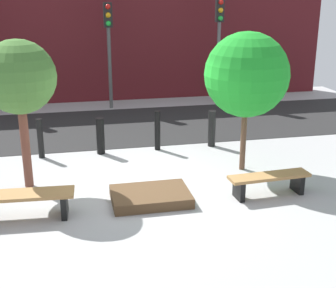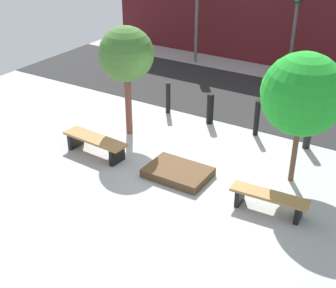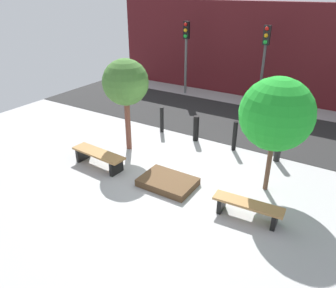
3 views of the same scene
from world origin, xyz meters
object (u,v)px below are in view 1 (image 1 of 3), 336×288
object	(u,v)px
bench_left	(22,200)
bollard_center	(157,131)
bollard_far_left	(40,138)
bollard_right	(212,129)
bollard_left	(100,136)
traffic_light_mid_east	(219,32)
planter_bed	(151,196)
bench_right	(269,181)
traffic_light_mid_west	(109,36)
tree_behind_left_bench	(19,78)
tree_behind_right_bench	(247,75)

from	to	relation	value
bench_left	bollard_center	world-z (taller)	bollard_center
bollard_far_left	bollard_right	world-z (taller)	bollard_far_left
bollard_left	traffic_light_mid_east	bearing A→B (deg)	46.30
planter_bed	bench_right	bearing A→B (deg)	-5.00
bench_left	bench_right	xyz separation A→B (m)	(4.57, 0.00, -0.03)
bollard_far_left	bollard_right	bearing A→B (deg)	0.00
bollard_far_left	planter_bed	bearing A→B (deg)	-54.49
bench_right	traffic_light_mid_east	world-z (taller)	traffic_light_mid_east
traffic_light_mid_west	traffic_light_mid_east	size ratio (longest dim) A/B	0.97
bollard_left	bollard_right	bearing A→B (deg)	0.00
bollard_left	traffic_light_mid_west	bearing A→B (deg)	81.43
bollard_far_left	bollard_center	world-z (taller)	bollard_center
bench_left	bollard_right	world-z (taller)	bollard_right
bench_right	planter_bed	bearing A→B (deg)	171.40
tree_behind_left_bench	planter_bed	bearing A→B (deg)	-28.35
tree_behind_right_bench	bollard_center	world-z (taller)	tree_behind_right_bench
planter_bed	bollard_left	bearing A→B (deg)	103.38
bench_left	traffic_light_mid_west	distance (m)	8.40
planter_bed	bollard_left	size ratio (longest dim) A/B	1.63
bollard_far_left	traffic_light_mid_east	size ratio (longest dim) A/B	0.27
planter_bed	tree_behind_right_bench	size ratio (longest dim) A/B	0.48
bench_right	planter_bed	distance (m)	2.30
bollard_far_left	bollard_center	size ratio (longest dim) A/B	0.96
bollard_far_left	traffic_light_mid_east	bearing A→B (deg)	38.50
bollard_left	traffic_light_mid_west	size ratio (longest dim) A/B	0.26
bench_left	traffic_light_mid_west	world-z (taller)	traffic_light_mid_west
tree_behind_left_bench	bollard_left	world-z (taller)	tree_behind_left_bench
traffic_light_mid_east	bench_left	bearing A→B (deg)	-127.69
bollard_center	traffic_light_mid_east	xyz separation A→B (m)	(3.05, 4.66, 1.97)
tree_behind_right_bench	bollard_center	distance (m)	2.84
bollard_left	bollard_right	xyz separation A→B (m)	(2.81, 0.00, 0.01)
bollard_center	bollard_far_left	bearing A→B (deg)	180.00
tree_behind_left_bench	traffic_light_mid_west	distance (m)	6.78
bollard_left	planter_bed	bearing A→B (deg)	-76.62
planter_bed	bollard_right	xyz separation A→B (m)	(2.11, 2.96, 0.36)
traffic_light_mid_east	traffic_light_mid_west	bearing A→B (deg)	-180.00
bollard_left	bollard_right	size ratio (longest dim) A/B	0.97
traffic_light_mid_west	traffic_light_mid_east	world-z (taller)	traffic_light_mid_east
traffic_light_mid_east	tree_behind_left_bench	bearing A→B (deg)	-133.41
tree_behind_left_bench	bollard_right	size ratio (longest dim) A/B	3.19
bench_right	bollard_far_left	world-z (taller)	bollard_far_left
bollard_left	bollard_center	bearing A→B (deg)	0.00
tree_behind_left_bench	bollard_far_left	bearing A→B (deg)	84.09
traffic_light_mid_west	bollard_left	bearing A→B (deg)	-98.57
bollard_right	tree_behind_right_bench	bearing A→B (deg)	-84.09
bench_right	bollard_far_left	xyz separation A→B (m)	(-4.40, 3.16, 0.17)
bollard_far_left	bollard_center	bearing A→B (deg)	0.00
bollard_left	traffic_light_mid_east	xyz separation A→B (m)	(4.46, 4.66, 2.02)
bollard_left	tree_behind_right_bench	bearing A→B (deg)	-29.94
tree_behind_left_bench	bollard_center	size ratio (longest dim) A/B	2.97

